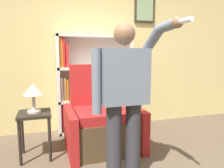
{
  "coord_description": "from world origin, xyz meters",
  "views": [
    {
      "loc": [
        -0.9,
        -1.65,
        1.31
      ],
      "look_at": [
        -0.17,
        0.69,
        0.95
      ],
      "focal_mm": 35.0,
      "sensor_mm": 36.0,
      "label": 1
    }
  ],
  "objects": [
    {
      "name": "bookcase",
      "position": [
        -0.19,
        1.87,
        0.79
      ],
      "size": [
        1.24,
        0.28,
        1.59
      ],
      "color": "silver",
      "rests_on": "ground_plane"
    },
    {
      "name": "person_standing",
      "position": [
        -0.17,
        0.27,
        0.91
      ],
      "size": [
        0.6,
        0.78,
        1.58
      ],
      "color": "#2D2D33",
      "rests_on": "ground_plane"
    },
    {
      "name": "armchair",
      "position": [
        -0.16,
        1.16,
        0.36
      ],
      "size": [
        0.98,
        0.81,
        1.14
      ],
      "color": "#4C3823",
      "rests_on": "ground_plane"
    },
    {
      "name": "side_table",
      "position": [
        -1.03,
        1.1,
        0.46
      ],
      "size": [
        0.39,
        0.39,
        0.58
      ],
      "color": "black",
      "rests_on": "ground_plane"
    },
    {
      "name": "wall_back",
      "position": [
        0.01,
        2.03,
        1.4
      ],
      "size": [
        8.0,
        0.11,
        2.8
      ],
      "color": "tan",
      "rests_on": "ground_plane"
    },
    {
      "name": "table_lamp",
      "position": [
        -1.03,
        1.1,
        0.84
      ],
      "size": [
        0.24,
        0.24,
        0.35
      ],
      "color": "#B7B2A8",
      "rests_on": "side_table"
    }
  ]
}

